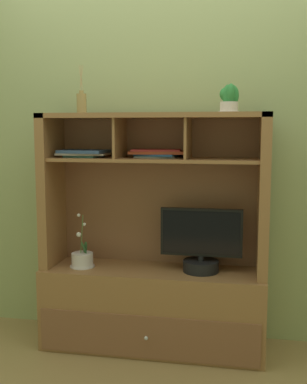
{
  "coord_description": "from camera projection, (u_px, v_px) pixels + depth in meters",
  "views": [
    {
      "loc": [
        0.55,
        -2.87,
        1.38
      ],
      "look_at": [
        0.0,
        0.0,
        1.0
      ],
      "focal_mm": 44.69,
      "sensor_mm": 36.0,
      "label": 1
    }
  ],
  "objects": [
    {
      "name": "magazine_stack_centre",
      "position": [
        84.0,
        153.0,
        3.02
      ],
      "size": [
        0.31,
        0.24,
        0.05
      ],
      "color": "#3B706D",
      "rests_on": "media_console"
    },
    {
      "name": "potted_orchid",
      "position": [
        82.0,
        259.0,
        3.04
      ],
      "size": [
        0.16,
        0.16,
        0.35
      ],
      "color": "silver",
      "rests_on": "media_console"
    },
    {
      "name": "diffuser_bottle",
      "position": [
        82.0,
        103.0,
        2.95
      ],
      "size": [
        0.06,
        0.06,
        0.29
      ],
      "color": "olive",
      "rests_on": "media_console"
    },
    {
      "name": "potted_succulent",
      "position": [
        229.0,
        99.0,
        2.77
      ],
      "size": [
        0.12,
        0.12,
        0.16
      ],
      "color": "beige",
      "rests_on": "media_console"
    },
    {
      "name": "back_wall",
      "position": [
        161.0,
        126.0,
        3.14
      ],
      "size": [
        6.0,
        0.02,
        2.8
      ],
      "primitive_type": "cube",
      "color": "#929E68",
      "rests_on": "ground"
    },
    {
      "name": "media_console",
      "position": [
        154.0,
        278.0,
        3.03
      ],
      "size": [
        1.39,
        0.47,
        1.48
      ],
      "color": "#8D5F38",
      "rests_on": "ground"
    },
    {
      "name": "magazine_stack_left",
      "position": [
        157.0,
        153.0,
        2.97
      ],
      "size": [
        0.35,
        0.23,
        0.05
      ],
      "color": "slate",
      "rests_on": "media_console"
    },
    {
      "name": "tv_monitor",
      "position": [
        201.0,
        246.0,
        2.93
      ],
      "size": [
        0.5,
        0.22,
        0.39
      ],
      "color": "black",
      "rests_on": "media_console"
    },
    {
      "name": "floor_plane",
      "position": [
        153.0,
        346.0,
        3.08
      ],
      "size": [
        6.0,
        6.0,
        0.02
      ],
      "primitive_type": "cube",
      "color": "olive",
      "rests_on": "ground"
    }
  ]
}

